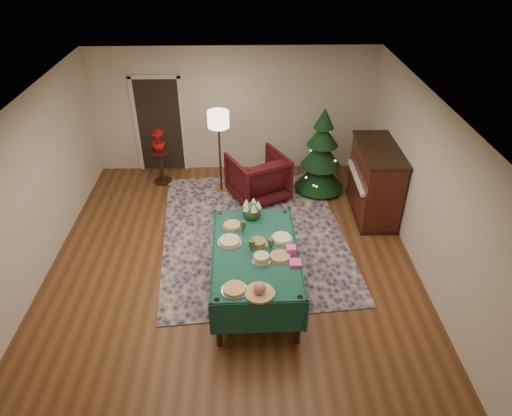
{
  "coord_description": "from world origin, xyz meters",
  "views": [
    {
      "loc": [
        0.23,
        -5.77,
        4.91
      ],
      "look_at": [
        0.39,
        0.14,
        1.06
      ],
      "focal_mm": 32.0,
      "sensor_mm": 36.0,
      "label": 1
    }
  ],
  "objects_px": {
    "potted_plant": "(159,145)",
    "buffet_table": "(255,259)",
    "armchair": "(258,175)",
    "christmas_tree": "(321,155)",
    "floor_lamp": "(218,124)",
    "side_table": "(161,167)",
    "gift_box": "(291,250)",
    "piano": "(375,182)"
  },
  "relations": [
    {
      "from": "christmas_tree",
      "to": "piano",
      "type": "xyz_separation_m",
      "value": [
        0.89,
        -0.84,
        -0.14
      ]
    },
    {
      "from": "floor_lamp",
      "to": "potted_plant",
      "type": "height_order",
      "value": "floor_lamp"
    },
    {
      "from": "side_table",
      "to": "potted_plant",
      "type": "xyz_separation_m",
      "value": [
        0.0,
        0.0,
        0.51
      ]
    },
    {
      "from": "armchair",
      "to": "christmas_tree",
      "type": "height_order",
      "value": "christmas_tree"
    },
    {
      "from": "gift_box",
      "to": "christmas_tree",
      "type": "distance_m",
      "value": 3.25
    },
    {
      "from": "floor_lamp",
      "to": "potted_plant",
      "type": "bearing_deg",
      "value": 164.32
    },
    {
      "from": "armchair",
      "to": "piano",
      "type": "bearing_deg",
      "value": 138.31
    },
    {
      "from": "floor_lamp",
      "to": "side_table",
      "type": "bearing_deg",
      "value": 164.32
    },
    {
      "from": "floor_lamp",
      "to": "christmas_tree",
      "type": "relative_size",
      "value": 0.95
    },
    {
      "from": "gift_box",
      "to": "potted_plant",
      "type": "distance_m",
      "value": 4.31
    },
    {
      "from": "piano",
      "to": "side_table",
      "type": "bearing_deg",
      "value": 162.95
    },
    {
      "from": "gift_box",
      "to": "side_table",
      "type": "relative_size",
      "value": 0.18
    },
    {
      "from": "side_table",
      "to": "christmas_tree",
      "type": "height_order",
      "value": "christmas_tree"
    },
    {
      "from": "buffet_table",
      "to": "floor_lamp",
      "type": "height_order",
      "value": "floor_lamp"
    },
    {
      "from": "christmas_tree",
      "to": "piano",
      "type": "height_order",
      "value": "christmas_tree"
    },
    {
      "from": "armchair",
      "to": "piano",
      "type": "distance_m",
      "value": 2.26
    },
    {
      "from": "buffet_table",
      "to": "gift_box",
      "type": "distance_m",
      "value": 0.56
    },
    {
      "from": "armchair",
      "to": "side_table",
      "type": "xyz_separation_m",
      "value": [
        -2.03,
        0.69,
        -0.16
      ]
    },
    {
      "from": "buffet_table",
      "to": "side_table",
      "type": "bearing_deg",
      "value": 118.65
    },
    {
      "from": "potted_plant",
      "to": "christmas_tree",
      "type": "xyz_separation_m",
      "value": [
        3.31,
        -0.44,
        -0.06
      ]
    },
    {
      "from": "gift_box",
      "to": "piano",
      "type": "xyz_separation_m",
      "value": [
        1.79,
        2.28,
        -0.22
      ]
    },
    {
      "from": "gift_box",
      "to": "side_table",
      "type": "height_order",
      "value": "gift_box"
    },
    {
      "from": "side_table",
      "to": "armchair",
      "type": "bearing_deg",
      "value": -18.72
    },
    {
      "from": "gift_box",
      "to": "christmas_tree",
      "type": "xyz_separation_m",
      "value": [
        0.9,
        3.12,
        -0.08
      ]
    },
    {
      "from": "buffet_table",
      "to": "potted_plant",
      "type": "xyz_separation_m",
      "value": [
        -1.91,
        3.49,
        0.2
      ]
    },
    {
      "from": "christmas_tree",
      "to": "side_table",
      "type": "bearing_deg",
      "value": 172.36
    },
    {
      "from": "floor_lamp",
      "to": "christmas_tree",
      "type": "bearing_deg",
      "value": -2.41
    },
    {
      "from": "gift_box",
      "to": "side_table",
      "type": "distance_m",
      "value": 4.34
    },
    {
      "from": "side_table",
      "to": "piano",
      "type": "relative_size",
      "value": 0.47
    },
    {
      "from": "potted_plant",
      "to": "piano",
      "type": "relative_size",
      "value": 0.29
    },
    {
      "from": "armchair",
      "to": "floor_lamp",
      "type": "bearing_deg",
      "value": -49.86
    },
    {
      "from": "gift_box",
      "to": "potted_plant",
      "type": "relative_size",
      "value": 0.29
    },
    {
      "from": "buffet_table",
      "to": "armchair",
      "type": "bearing_deg",
      "value": 87.52
    },
    {
      "from": "piano",
      "to": "floor_lamp",
      "type": "bearing_deg",
      "value": 162.36
    },
    {
      "from": "side_table",
      "to": "gift_box",
      "type": "bearing_deg",
      "value": -55.96
    },
    {
      "from": "buffet_table",
      "to": "side_table",
      "type": "distance_m",
      "value": 3.99
    },
    {
      "from": "buffet_table",
      "to": "piano",
      "type": "bearing_deg",
      "value": 43.88
    },
    {
      "from": "potted_plant",
      "to": "christmas_tree",
      "type": "bearing_deg",
      "value": -7.64
    },
    {
      "from": "side_table",
      "to": "potted_plant",
      "type": "bearing_deg",
      "value": 90.0
    },
    {
      "from": "potted_plant",
      "to": "christmas_tree",
      "type": "height_order",
      "value": "christmas_tree"
    },
    {
      "from": "potted_plant",
      "to": "buffet_table",
      "type": "bearing_deg",
      "value": -61.35
    },
    {
      "from": "armchair",
      "to": "piano",
      "type": "relative_size",
      "value": 0.65
    }
  ]
}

